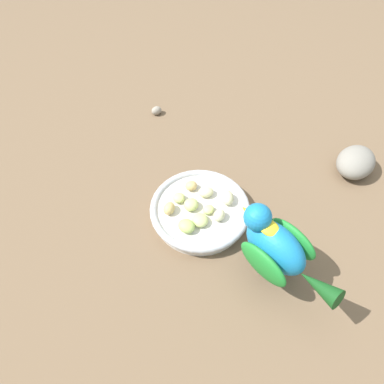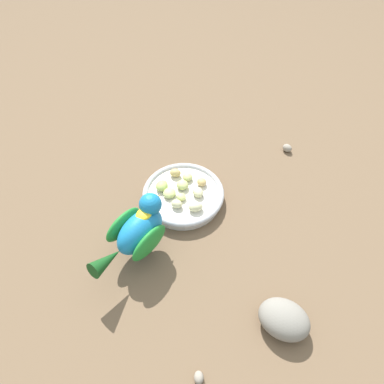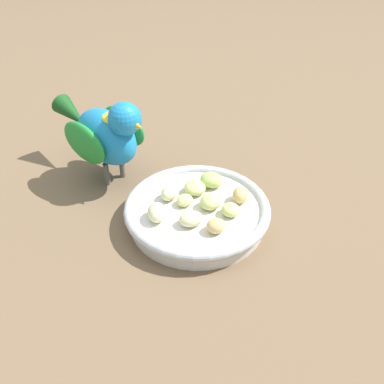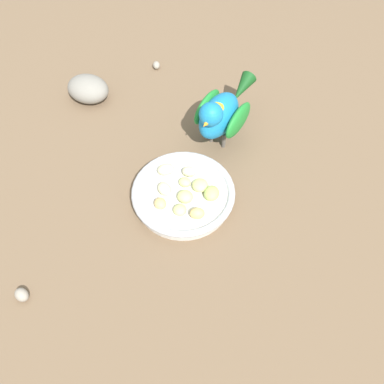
% 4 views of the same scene
% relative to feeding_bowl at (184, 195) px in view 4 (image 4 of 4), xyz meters
% --- Properties ---
extents(ground_plane, '(4.00, 4.00, 0.00)m').
position_rel_feeding_bowl_xyz_m(ground_plane, '(0.00, 0.01, -0.02)').
color(ground_plane, brown).
extents(feeding_bowl, '(0.21, 0.21, 0.03)m').
position_rel_feeding_bowl_xyz_m(feeding_bowl, '(0.00, 0.00, 0.00)').
color(feeding_bowl, beige).
rests_on(feeding_bowl, ground_plane).
extents(apple_piece_0, '(0.03, 0.03, 0.02)m').
position_rel_feeding_bowl_xyz_m(apple_piece_0, '(-0.01, 0.02, 0.02)').
color(apple_piece_0, '#C6D17A').
rests_on(apple_piece_0, feeding_bowl).
extents(apple_piece_1, '(0.04, 0.03, 0.02)m').
position_rel_feeding_bowl_xyz_m(apple_piece_1, '(-0.05, 0.04, 0.02)').
color(apple_piece_1, tan).
rests_on(apple_piece_1, feeding_bowl).
extents(apple_piece_2, '(0.03, 0.02, 0.02)m').
position_rel_feeding_bowl_xyz_m(apple_piece_2, '(0.01, -0.02, 0.02)').
color(apple_piece_2, '#C6D17A').
rests_on(apple_piece_2, feeding_bowl).
extents(apple_piece_3, '(0.03, 0.03, 0.02)m').
position_rel_feeding_bowl_xyz_m(apple_piece_3, '(-0.02, -0.02, 0.02)').
color(apple_piece_3, '#C6D17A').
rests_on(apple_piece_3, feeding_bowl).
extents(apple_piece_4, '(0.03, 0.03, 0.02)m').
position_rel_feeding_bowl_xyz_m(apple_piece_4, '(-0.01, 0.05, 0.02)').
color(apple_piece_4, '#C6D17A').
rests_on(apple_piece_4, feeding_bowl).
extents(apple_piece_5, '(0.04, 0.04, 0.02)m').
position_rel_feeding_bowl_xyz_m(apple_piece_5, '(0.04, 0.01, 0.02)').
color(apple_piece_5, beige).
rests_on(apple_piece_5, feeding_bowl).
extents(apple_piece_6, '(0.04, 0.04, 0.02)m').
position_rel_feeding_bowl_xyz_m(apple_piece_6, '(-0.05, -0.01, 0.02)').
color(apple_piece_6, '#B2CC66').
rests_on(apple_piece_6, feeding_bowl).
extents(apple_piece_7, '(0.04, 0.04, 0.02)m').
position_rel_feeding_bowl_xyz_m(apple_piece_7, '(0.05, -0.03, 0.02)').
color(apple_piece_7, beige).
rests_on(apple_piece_7, feeding_bowl).
extents(apple_piece_8, '(0.03, 0.03, 0.02)m').
position_rel_feeding_bowl_xyz_m(apple_piece_8, '(0.03, 0.05, 0.02)').
color(apple_piece_8, tan).
rests_on(apple_piece_8, feeding_bowl).
extents(apple_piece_9, '(0.03, 0.03, 0.02)m').
position_rel_feeding_bowl_xyz_m(apple_piece_9, '(0.01, -0.04, 0.02)').
color(apple_piece_9, beige).
rests_on(apple_piece_9, feeding_bowl).
extents(parrot, '(0.11, 0.21, 0.15)m').
position_rel_feeding_bowl_xyz_m(parrot, '(-0.00, -0.18, 0.07)').
color(parrot, '#59544C').
rests_on(parrot, ground_plane).
extents(rock_large, '(0.10, 0.08, 0.06)m').
position_rel_feeding_bowl_xyz_m(rock_large, '(0.33, -0.17, 0.01)').
color(rock_large, gray).
rests_on(rock_large, ground_plane).
extents(pebble_0, '(0.03, 0.03, 0.02)m').
position_rel_feeding_bowl_xyz_m(pebble_0, '(0.16, 0.30, -0.01)').
color(pebble_0, gray).
rests_on(pebble_0, ground_plane).
extents(pebble_1, '(0.03, 0.03, 0.02)m').
position_rel_feeding_bowl_xyz_m(pebble_1, '(0.24, -0.34, -0.01)').
color(pebble_1, gray).
rests_on(pebble_1, ground_plane).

